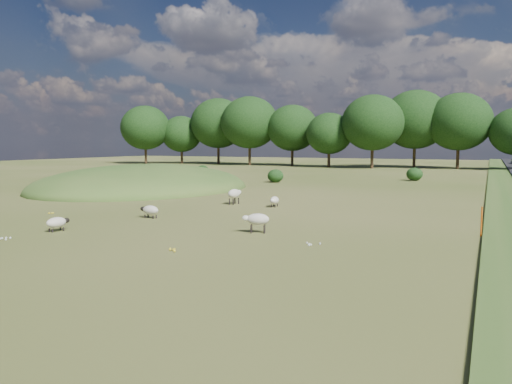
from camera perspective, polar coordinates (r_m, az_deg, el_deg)
ground at (r=43.41m, az=6.61°, el=0.66°), size 160.00×160.00×0.00m
mound at (r=42.03m, az=-12.74°, el=0.40°), size 16.00×20.00×4.00m
treeline at (r=77.91m, az=14.33°, el=7.53°), size 96.28×14.66×11.70m
shrubs at (r=51.26m, az=5.33°, el=2.13°), size 24.69×9.30×1.30m
marker_post at (r=21.82m, az=24.37°, el=-3.09°), size 0.06×0.06×1.20m
sheep_0 at (r=29.06m, az=2.10°, el=-0.96°), size 0.57×1.10×0.62m
sheep_1 at (r=25.30m, az=-12.02°, el=-2.04°), size 1.12×0.55×0.63m
sheep_2 at (r=20.62m, az=0.12°, el=-3.14°), size 1.18×0.78×0.82m
sheep_3 at (r=30.33m, az=-2.49°, el=-0.19°), size 0.64×1.30×0.93m
sheep_4 at (r=22.62m, az=-21.79°, el=-3.25°), size 0.62×1.10×0.61m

